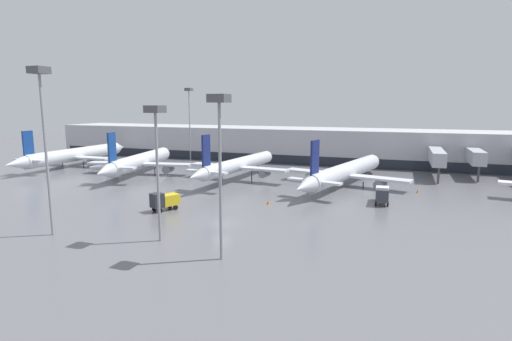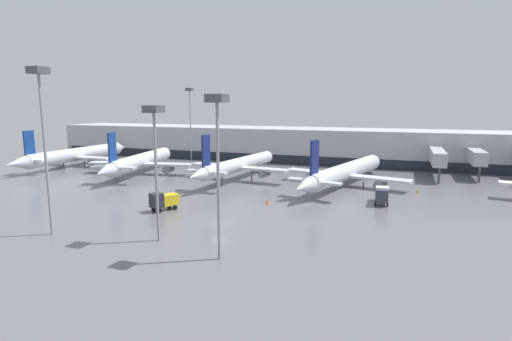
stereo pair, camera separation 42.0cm
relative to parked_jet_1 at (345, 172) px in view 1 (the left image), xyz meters
name	(u,v)px [view 1 (the left image)]	position (x,y,z in m)	size (l,w,h in m)	color
ground_plane	(221,223)	(-11.86, -31.05, -2.59)	(320.00, 320.00, 0.00)	slate
terminal_building	(318,145)	(-11.40, 30.75, 1.90)	(160.00, 31.64, 9.00)	#B2B2B7
parked_jet_1	(345,172)	(0.00, 0.00, 0.00)	(24.63, 39.37, 9.76)	silver
parked_jet_2	(139,161)	(-44.77, -3.12, 0.34)	(23.93, 34.87, 10.16)	silver
parked_jet_3	(75,155)	(-67.35, 1.24, 0.33)	(20.84, 38.85, 9.79)	silver
parked_jet_4	(238,165)	(-21.22, -2.70, 0.70)	(21.76, 33.88, 10.21)	silver
service_truck_0	(382,194)	(7.47, -12.55, -1.06)	(2.17, 5.34, 2.59)	silver
service_truck_1	(164,200)	(-22.43, -27.95, -1.04)	(3.36, 4.51, 2.76)	gold
traffic_cone_0	(213,176)	(-27.50, -1.16, -2.24)	(0.49, 0.49, 0.72)	orange
traffic_cone_1	(417,191)	(13.04, -2.33, -2.30)	(0.37, 0.37, 0.58)	orange
traffic_cone_2	(268,202)	(-9.28, -19.12, -2.26)	(0.51, 0.51, 0.67)	orange
apron_light_mast_2	(220,129)	(-6.67, -42.19, 10.53)	(1.80, 1.80, 16.40)	gray
apron_light_mast_4	(42,105)	(-28.88, -42.12, 12.76)	(1.80, 1.80, 19.63)	gray
apron_light_mast_6	(189,104)	(-45.34, 20.95, 12.94)	(1.80, 1.80, 19.90)	gray
apron_light_mast_7	(156,133)	(-15.58, -39.55, 9.76)	(1.80, 1.80, 15.33)	gray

